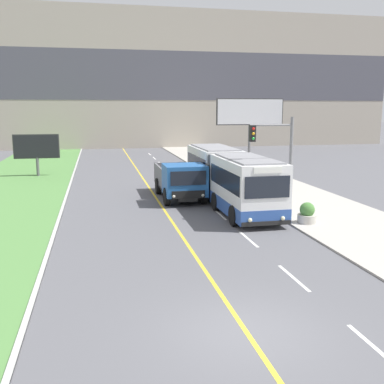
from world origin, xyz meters
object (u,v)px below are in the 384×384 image
(planter_round_near, at_px, (307,214))
(planter_round_far, at_px, (234,177))
(billboard_large, at_px, (250,114))
(planter_round_second, at_px, (276,197))
(dump_truck, at_px, (182,181))
(city_bus, at_px, (229,178))
(traffic_light_mast, at_px, (278,154))
(billboard_small, at_px, (36,147))
(planter_round_third, at_px, (256,185))

(planter_round_near, bearing_deg, planter_round_far, 89.94)
(billboard_large, distance_m, planter_round_second, 15.67)
(dump_truck, distance_m, planter_round_second, 5.79)
(billboard_large, bearing_deg, planter_round_far, -117.36)
(dump_truck, height_order, planter_round_far, dump_truck)
(city_bus, bearing_deg, traffic_light_mast, -71.92)
(city_bus, height_order, planter_round_second, city_bus)
(billboard_small, height_order, planter_round_second, billboard_small)
(billboard_small, height_order, planter_round_far, billboard_small)
(planter_round_second, distance_m, planter_round_far, 7.98)
(billboard_small, xyz_separation_m, planter_round_near, (14.77, -19.07, -1.87))
(dump_truck, xyz_separation_m, billboard_large, (8.39, 11.77, 3.83))
(planter_round_far, bearing_deg, dump_truck, -134.02)
(city_bus, distance_m, traffic_light_mast, 4.60)
(city_bus, bearing_deg, planter_round_far, 69.93)
(billboard_small, height_order, planter_round_near, billboard_small)
(billboard_large, xyz_separation_m, planter_round_far, (-3.44, -6.65, -4.48))
(city_bus, bearing_deg, planter_round_second, -28.82)
(billboard_small, bearing_deg, planter_round_near, -52.24)
(billboard_large, bearing_deg, planter_round_near, -100.51)
(city_bus, relative_size, planter_round_near, 12.24)
(billboard_small, bearing_deg, billboard_large, -1.42)
(billboard_large, relative_size, planter_round_near, 6.32)
(traffic_light_mast, bearing_deg, billboard_large, 75.31)
(city_bus, height_order, dump_truck, city_bus)
(planter_round_near, xyz_separation_m, planter_round_far, (0.01, 11.97, 0.02))
(city_bus, xyz_separation_m, planter_round_third, (2.65, 2.63, -1.01))
(city_bus, xyz_separation_m, planter_round_second, (2.46, -1.35, -1.03))
(billboard_large, xyz_separation_m, planter_round_third, (-3.21, -10.64, -4.45))
(planter_round_near, xyz_separation_m, planter_round_third, (0.25, 7.98, 0.05))
(city_bus, xyz_separation_m, billboard_small, (-12.36, 13.72, 0.81))
(traffic_light_mast, bearing_deg, planter_round_third, 78.74)
(planter_round_far, bearing_deg, planter_round_near, -90.06)
(billboard_small, bearing_deg, dump_truck, -51.19)
(dump_truck, bearing_deg, traffic_light_mast, -55.23)
(dump_truck, bearing_deg, city_bus, -30.68)
(traffic_light_mast, relative_size, planter_round_near, 5.10)
(planter_round_far, bearing_deg, city_bus, -110.07)
(traffic_light_mast, xyz_separation_m, planter_round_third, (1.33, 6.68, -2.75))
(city_bus, relative_size, dump_truck, 1.93)
(city_bus, height_order, planter_round_third, city_bus)
(planter_round_second, bearing_deg, planter_round_near, -90.81)
(planter_round_third, bearing_deg, planter_round_far, 93.34)
(billboard_large, xyz_separation_m, billboard_small, (-18.22, 0.45, -2.63))
(billboard_small, xyz_separation_m, planter_round_third, (15.01, -11.09, -1.82))
(billboard_large, relative_size, planter_round_far, 6.04)
(city_bus, height_order, planter_round_far, city_bus)
(city_bus, xyz_separation_m, billboard_large, (5.86, 13.27, 3.44))
(dump_truck, xyz_separation_m, planter_round_second, (4.99, -2.86, -0.64))
(traffic_light_mast, distance_m, planter_round_second, 4.03)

